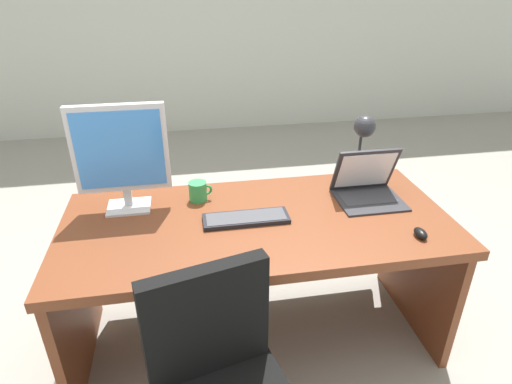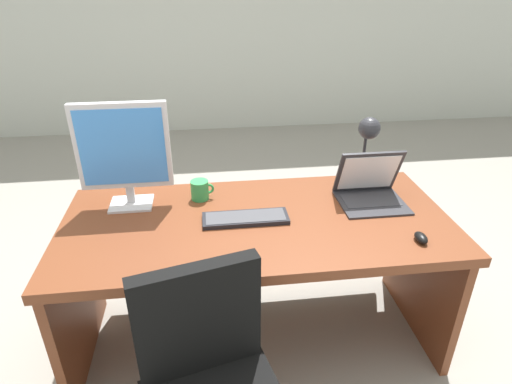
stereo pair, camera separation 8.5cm
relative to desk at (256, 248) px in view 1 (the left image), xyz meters
name	(u,v)px [view 1 (the left image)]	position (x,y,z in m)	size (l,w,h in m)	color
ground	(226,203)	(0.00, 1.46, -0.54)	(12.00, 12.00, 0.00)	gray
back_wall	(202,5)	(0.00, 3.40, 0.86)	(10.00, 0.10, 2.80)	silver
desk	(256,248)	(0.00, 0.00, 0.00)	(1.76, 0.82, 0.73)	brown
monitor	(121,153)	(-0.58, 0.17, 0.47)	(0.42, 0.16, 0.50)	silver
laptop	(367,183)	(0.57, 0.08, 0.26)	(0.31, 0.28, 0.25)	#2D2D33
keyboard	(246,218)	(-0.05, -0.04, 0.20)	(0.39, 0.13, 0.02)	black
mouse	(421,233)	(0.66, -0.30, 0.20)	(0.05, 0.08, 0.04)	black
desk_lamp	(363,135)	(0.60, 0.25, 0.45)	(0.12, 0.14, 0.37)	#2D2D33
coffee_mug	(198,191)	(-0.25, 0.19, 0.24)	(0.11, 0.09, 0.10)	green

